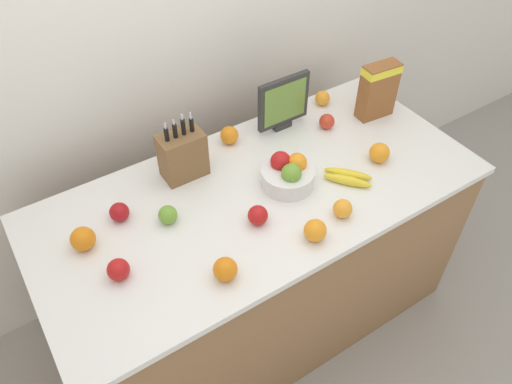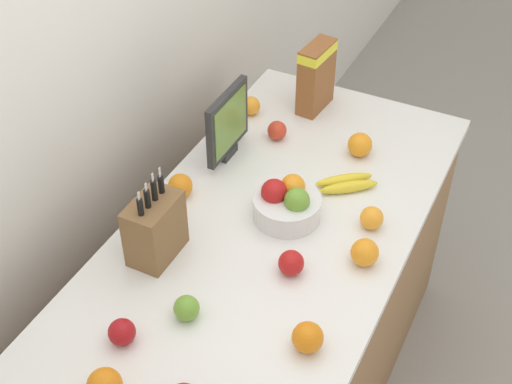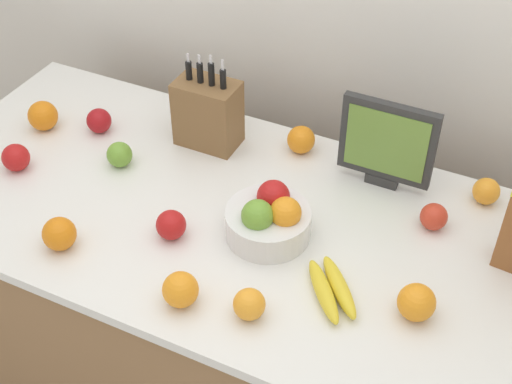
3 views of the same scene
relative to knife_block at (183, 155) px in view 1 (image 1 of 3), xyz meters
The scene contains 20 objects.
ground_plane 1.07m from the knife_block, 51.14° to the right, with size 14.00×14.00×0.00m, color gray.
wall_back 0.52m from the knife_block, 61.80° to the left, with size 9.00×0.06×2.60m.
counter 0.65m from the knife_block, 51.14° to the right, with size 1.83×0.85×0.92m.
knife_block is the anchor object (origin of this frame).
small_monitor 0.52m from the knife_block, ahead, with size 0.26×0.03×0.26m.
cereal_box 0.95m from the knife_block, ahead, with size 0.18×0.09×0.27m.
fruit_bowl 0.43m from the knife_block, 40.68° to the right, with size 0.22×0.22×0.13m.
banana_bunch 0.68m from the knife_block, 36.48° to the right, with size 0.18×0.21×0.04m.
apple_leftmost 0.28m from the knife_block, 130.23° to the right, with size 0.07×0.07×0.07m, color #6B9E33.
apple_by_knife_block 0.55m from the knife_block, 140.88° to the right, with size 0.08×0.08×0.08m, color red.
apple_front 0.70m from the knife_block, ahead, with size 0.07×0.07×0.07m, color red.
apple_near_bananas 0.41m from the knife_block, 74.81° to the right, with size 0.08×0.08×0.08m, color red.
apple_rightmost 0.34m from the knife_block, 163.51° to the right, with size 0.07×0.07×0.07m, color #A31419.
orange_front_right 0.51m from the knife_block, 162.11° to the right, with size 0.09×0.09×0.09m, color orange.
orange_near_bowl 0.56m from the knife_block, 102.73° to the right, with size 0.08×0.08×0.08m, color orange.
orange_front_left 0.82m from the knife_block, 27.14° to the right, with size 0.09×0.09×0.09m, color orange.
orange_mid_right 0.62m from the knife_block, 67.33° to the right, with size 0.08×0.08×0.08m, color orange.
orange_back_center 0.28m from the knife_block, 16.20° to the left, with size 0.08×0.08×0.08m, color orange.
orange_mid_left 0.80m from the knife_block, ahead, with size 0.07×0.07×0.07m, color orange.
orange_by_cereal 0.67m from the knife_block, 53.62° to the right, with size 0.07×0.07×0.07m, color orange.
Camera 1 is at (-0.79, -1.19, 2.32)m, focal length 35.00 mm.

